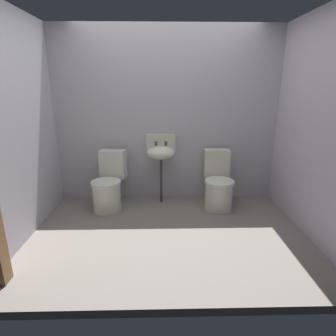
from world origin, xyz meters
The scene contains 7 objects.
ground_plane centered at (0.00, 0.00, -0.04)m, with size 3.57×2.43×0.08m, color slate.
wall_back centered at (0.00, 1.06, 1.22)m, with size 3.57×0.10×2.45m, color #B1AEB6.
wall_left centered at (-1.64, 0.10, 1.22)m, with size 0.10×2.23×2.45m, color #B2B0BB.
wall_right centered at (1.64, 0.10, 1.22)m, with size 0.10×2.23×2.45m, color #B7AABB.
toilet_left centered at (-0.82, 0.66, 0.32)m, with size 0.49×0.65×0.78m.
toilet_right centered at (0.71, 0.66, 0.32)m, with size 0.41×0.60×0.78m.
sink centered at (-0.09, 0.85, 0.75)m, with size 0.42×0.34×0.99m.
Camera 1 is at (-0.08, -2.93, 1.67)m, focal length 29.36 mm.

